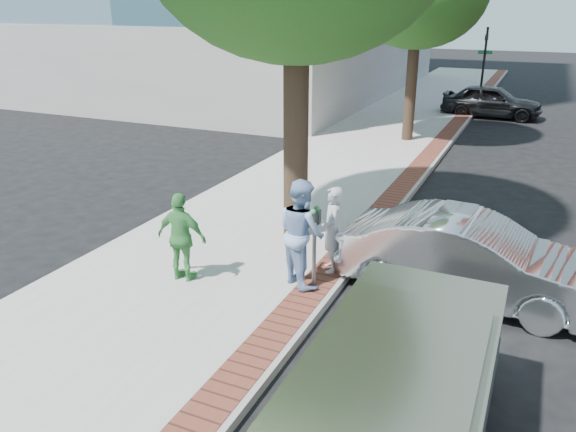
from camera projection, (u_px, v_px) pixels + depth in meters
The scene contains 13 objects.
ground at pixel (284, 281), 10.52m from camera, with size 120.00×120.00×0.00m, color black.
sidewalk at pixel (346, 164), 17.88m from camera, with size 5.00×60.00×0.15m, color #9E9991.
brick_strip at pixel (415, 170), 17.00m from camera, with size 0.60×60.00×0.01m, color brown.
curb at pixel (427, 174), 16.89m from camera, with size 0.10×60.00×0.15m, color gray.
office_base at pixel (241, 55), 33.56m from camera, with size 18.20×22.20×4.00m, color gray.
signal_near at pixel (484, 59), 28.10m from camera, with size 0.70×0.15×3.80m.
parking_meter at pixel (315, 230), 9.71m from camera, with size 0.12×0.32×1.47m.
person_gray at pixel (332, 230), 10.34m from camera, with size 0.60×0.39×1.64m, color #A3A2A7.
person_officer at pixel (301, 232), 9.83m from camera, with size 0.94×0.73×1.94m, color #89A7D4.
person_green at pixel (182, 237), 10.00m from camera, with size 0.97×0.40×1.65m, color #479C4C.
sedan_silver at pixel (470, 259), 9.72m from camera, with size 1.56×4.49×1.48m, color #BABEC2.
bg_car at pixel (492, 101), 25.38m from camera, with size 1.74×4.34×1.48m, color black.
van at pixel (393, 409), 5.82m from camera, with size 1.82×4.67×1.72m.
Camera 1 is at (3.96, -8.52, 4.88)m, focal length 35.00 mm.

